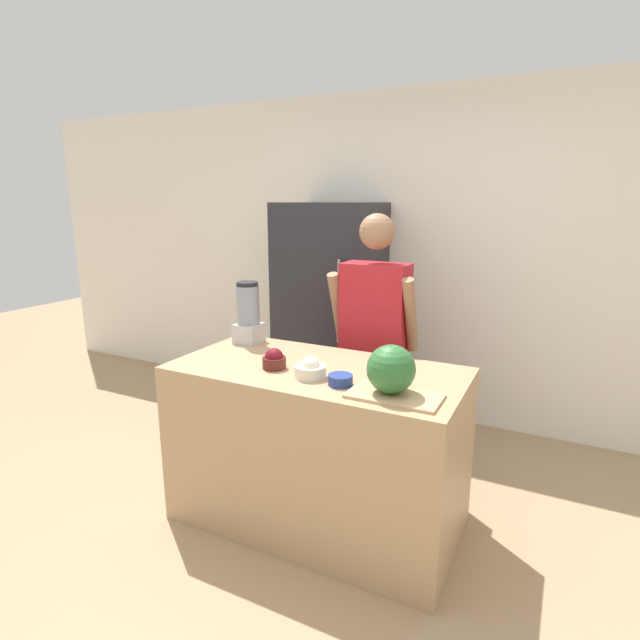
{
  "coord_description": "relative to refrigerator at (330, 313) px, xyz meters",
  "views": [
    {
      "loc": [
        1.14,
        -1.84,
        1.76
      ],
      "look_at": [
        0.0,
        0.42,
        1.15
      ],
      "focal_mm": 28.0,
      "sensor_mm": 36.0,
      "label": 1
    }
  ],
  "objects": [
    {
      "name": "watermelon",
      "position": [
        1.04,
        -1.53,
        0.15
      ],
      "size": [
        0.22,
        0.22,
        0.22
      ],
      "color": "#2D6B33",
      "rests_on": "cutting_board"
    },
    {
      "name": "blender",
      "position": [
        -0.03,
        -1.1,
        0.21
      ],
      "size": [
        0.15,
        0.15,
        0.38
      ],
      "color": "#B7B7BC",
      "rests_on": "counter_island"
    },
    {
      "name": "cutting_board",
      "position": [
        1.06,
        -1.55,
        0.04
      ],
      "size": [
        0.41,
        0.22,
        0.01
      ],
      "color": "tan",
      "rests_on": "counter_island"
    },
    {
      "name": "counter_island",
      "position": [
        0.56,
        -1.34,
        -0.42
      ],
      "size": [
        1.54,
        0.76,
        0.9
      ],
      "color": "tan",
      "rests_on": "ground_plane"
    },
    {
      "name": "bowl_small_blue",
      "position": [
        0.78,
        -1.52,
        0.05
      ],
      "size": [
        0.12,
        0.12,
        0.05
      ],
      "color": "navy",
      "rests_on": "counter_island"
    },
    {
      "name": "bowl_cream",
      "position": [
        0.6,
        -1.49,
        0.07
      ],
      "size": [
        0.16,
        0.16,
        0.11
      ],
      "color": "beige",
      "rests_on": "counter_island"
    },
    {
      "name": "ground_plane",
      "position": [
        0.56,
        -1.72,
        -0.87
      ],
      "size": [
        14.0,
        14.0,
        0.0
      ],
      "primitive_type": "plane",
      "color": "tan"
    },
    {
      "name": "bowl_cherries",
      "position": [
        0.37,
        -1.45,
        0.07
      ],
      "size": [
        0.12,
        0.12,
        0.11
      ],
      "color": "#511E19",
      "rests_on": "counter_island"
    },
    {
      "name": "refrigerator",
      "position": [
        0.0,
        0.0,
        0.0
      ],
      "size": [
        0.75,
        0.66,
        1.75
      ],
      "color": "#232328",
      "rests_on": "ground_plane"
    },
    {
      "name": "person",
      "position": [
        0.63,
        -0.66,
        -0.01
      ],
      "size": [
        0.55,
        0.27,
        1.69
      ],
      "color": "#4C608C",
      "rests_on": "ground_plane"
    },
    {
      "name": "wall_back",
      "position": [
        0.56,
        0.37,
        0.43
      ],
      "size": [
        8.0,
        0.06,
        2.6
      ],
      "color": "white",
      "rests_on": "ground_plane"
    }
  ]
}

